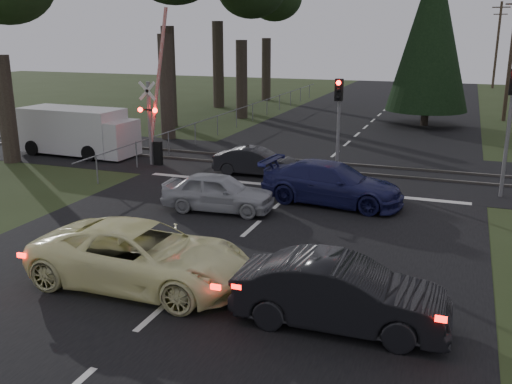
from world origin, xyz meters
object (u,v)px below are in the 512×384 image
at_px(blue_sedan, 332,183).
at_px(dark_car_far, 255,162).
at_px(crossing_signal, 154,121).
at_px(silver_car, 218,192).
at_px(traffic_signal_center, 338,110).
at_px(cream_coupe, 142,256).
at_px(utility_pole_mid, 512,51).
at_px(dark_hatchback, 341,294).
at_px(utility_pole_far, 497,43).
at_px(white_van, 80,132).

xyz_separation_m(blue_sedan, dark_car_far, (-4.02, 3.01, -0.15)).
relative_size(crossing_signal, silver_car, 1.80).
relative_size(traffic_signal_center, silver_car, 1.06).
bearing_deg(cream_coupe, utility_pole_mid, -17.14).
xyz_separation_m(utility_pole_mid, blue_sedan, (-6.77, -23.42, -3.99)).
bearing_deg(dark_hatchback, traffic_signal_center, 11.74).
relative_size(crossing_signal, cream_coupe, 1.28).
relative_size(cream_coupe, blue_sedan, 1.07).
height_order(cream_coupe, dark_car_far, cream_coupe).
bearing_deg(utility_pole_far, crossing_signal, -109.23).
xyz_separation_m(dark_car_far, white_van, (-9.60, 0.90, 0.59)).
height_order(utility_pole_mid, blue_sedan, utility_pole_mid).
distance_m(crossing_signal, dark_car_far, 5.21).
relative_size(crossing_signal, traffic_signal_center, 1.70).
distance_m(dark_hatchback, silver_car, 8.57).
distance_m(silver_car, white_van, 11.86).
relative_size(dark_hatchback, blue_sedan, 0.87).
xyz_separation_m(blue_sedan, white_van, (-13.62, 3.90, 0.43)).
bearing_deg(dark_car_far, cream_coupe, -176.20).
distance_m(traffic_signal_center, utility_pole_mid, 20.82).
relative_size(utility_pole_far, cream_coupe, 1.65).
relative_size(utility_pole_mid, dark_car_far, 2.53).
height_order(utility_pole_mid, white_van, utility_pole_mid).
relative_size(cream_coupe, dark_hatchback, 1.23).
height_order(crossing_signal, dark_car_far, crossing_signal).
height_order(utility_pole_mid, dark_hatchback, utility_pole_mid).
bearing_deg(blue_sedan, dark_car_far, 58.83).
height_order(utility_pole_mid, utility_pole_far, same).
xyz_separation_m(dark_hatchback, white_van, (-15.78, 12.56, 0.44)).
bearing_deg(crossing_signal, utility_pole_far, 70.77).
relative_size(silver_car, dark_car_far, 1.09).
relative_size(crossing_signal, blue_sedan, 1.37).
xyz_separation_m(utility_pole_far, white_van, (-20.39, -44.52, -3.55)).
relative_size(utility_pole_mid, silver_car, 2.33).
bearing_deg(blue_sedan, utility_pole_mid, -10.47).
bearing_deg(dark_hatchback, blue_sedan, 12.97).
height_order(silver_car, blue_sedan, blue_sedan).
height_order(traffic_signal_center, blue_sedan, traffic_signal_center).
bearing_deg(cream_coupe, silver_car, 5.99).
bearing_deg(utility_pole_far, blue_sedan, -97.96).
height_order(cream_coupe, silver_car, cream_coupe).
relative_size(crossing_signal, utility_pole_mid, 0.77).
bearing_deg(crossing_signal, utility_pole_mid, 52.03).
height_order(crossing_signal, dark_hatchback, crossing_signal).
xyz_separation_m(traffic_signal_center, silver_car, (-2.73, -6.29, -2.15)).
xyz_separation_m(crossing_signal, traffic_signal_center, (8.27, 0.89, 0.75)).
relative_size(traffic_signal_center, utility_pole_far, 0.46).
distance_m(crossing_signal, utility_pole_far, 47.96).
bearing_deg(cream_coupe, dark_hatchback, -94.46).
bearing_deg(dark_car_far, dark_hatchback, -154.55).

